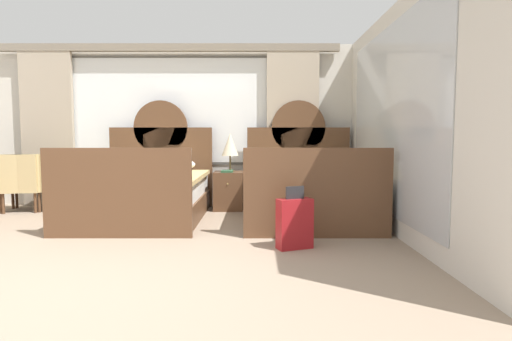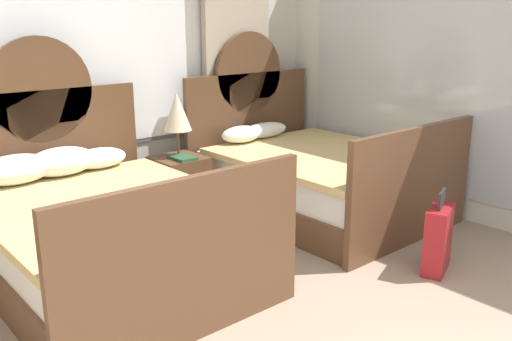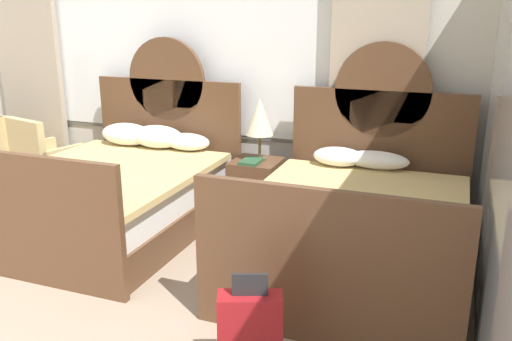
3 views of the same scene
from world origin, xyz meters
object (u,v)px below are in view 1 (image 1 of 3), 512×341
at_px(bed_near_mirror, 306,193).
at_px(suitcase_on_floor, 295,223).
at_px(armchair_by_window_centre, 23,182).
at_px(table_lamp_on_nightstand, 231,145).
at_px(armchair_by_window_left, 68,182).
at_px(armchair_by_window_right, 24,181).
at_px(book_on_nightstand, 228,171).
at_px(bed_near_window, 146,192).
at_px(nightstand_between_beds, 230,191).

xyz_separation_m(bed_near_mirror, suitcase_on_floor, (-0.30, -1.56, -0.10)).
bearing_deg(armchair_by_window_centre, suitcase_on_floor, -27.96).
height_order(table_lamp_on_nightstand, suitcase_on_floor, table_lamp_on_nightstand).
bearing_deg(table_lamp_on_nightstand, armchair_by_window_left, -175.74).
bearing_deg(armchair_by_window_right, armchair_by_window_left, -0.04).
height_order(bed_near_mirror, table_lamp_on_nightstand, bed_near_mirror).
relative_size(bed_near_mirror, book_on_nightstand, 8.50).
height_order(bed_near_window, armchair_by_window_right, bed_near_window).
relative_size(book_on_nightstand, armchair_by_window_right, 0.29).
xyz_separation_m(bed_near_window, book_on_nightstand, (1.12, 0.62, 0.24)).
xyz_separation_m(bed_near_window, nightstand_between_beds, (1.14, 0.71, -0.07)).
height_order(bed_near_mirror, armchair_by_window_left, bed_near_mirror).
xyz_separation_m(armchair_by_window_left, armchair_by_window_centre, (-0.68, -0.00, 0.00)).
height_order(nightstand_between_beds, book_on_nightstand, book_on_nightstand).
relative_size(table_lamp_on_nightstand, armchair_by_window_left, 0.69).
xyz_separation_m(bed_near_window, armchair_by_window_left, (-1.37, 0.55, 0.09)).
distance_m(bed_near_window, armchair_by_window_centre, 2.12).
distance_m(book_on_nightstand, suitcase_on_floor, 2.38).
bearing_deg(armchair_by_window_left, nightstand_between_beds, 3.61).
xyz_separation_m(table_lamp_on_nightstand, book_on_nightstand, (-0.04, -0.12, -0.41)).
bearing_deg(suitcase_on_floor, armchair_by_window_centre, 152.04).
xyz_separation_m(table_lamp_on_nightstand, suitcase_on_floor, (0.81, -2.32, -0.77)).
xyz_separation_m(bed_near_mirror, armchair_by_window_left, (-3.63, 0.57, 0.10)).
bearing_deg(nightstand_between_beds, bed_near_window, -148.02).
distance_m(table_lamp_on_nightstand, armchair_by_window_centre, 3.26).
xyz_separation_m(book_on_nightstand, armchair_by_window_right, (-3.16, -0.07, -0.15)).
relative_size(bed_near_window, armchair_by_window_left, 2.48).
bearing_deg(nightstand_between_beds, suitcase_on_floor, -70.05).
height_order(bed_near_window, nightstand_between_beds, bed_near_window).
bearing_deg(book_on_nightstand, bed_near_mirror, -29.13).
bearing_deg(armchair_by_window_right, book_on_nightstand, 1.18).
height_order(book_on_nightstand, suitcase_on_floor, suitcase_on_floor).
bearing_deg(armchair_by_window_right, armchair_by_window_centre, -168.97).
relative_size(nightstand_between_beds, table_lamp_on_nightstand, 0.99).
xyz_separation_m(book_on_nightstand, armchair_by_window_left, (-2.49, -0.07, -0.15)).
relative_size(book_on_nightstand, armchair_by_window_centre, 0.29).
relative_size(armchair_by_window_left, suitcase_on_floor, 1.38).
xyz_separation_m(table_lamp_on_nightstand, armchair_by_window_left, (-2.53, -0.19, -0.56)).
height_order(table_lamp_on_nightstand, book_on_nightstand, table_lamp_on_nightstand).
bearing_deg(nightstand_between_beds, book_on_nightstand, -98.76).
bearing_deg(armchair_by_window_left, armchair_by_window_centre, -179.81).
relative_size(armchair_by_window_centre, suitcase_on_floor, 1.38).
bearing_deg(bed_near_window, nightstand_between_beds, 31.98).
bearing_deg(armchair_by_window_left, suitcase_on_floor, -32.64).
bearing_deg(bed_near_mirror, table_lamp_on_nightstand, 145.49).
bearing_deg(armchair_by_window_right, table_lamp_on_nightstand, 3.36).
xyz_separation_m(bed_near_window, armchair_by_window_right, (-2.04, 0.55, 0.09)).
bearing_deg(table_lamp_on_nightstand, armchair_by_window_right, -176.64).
bearing_deg(book_on_nightstand, armchair_by_window_centre, -178.77).
height_order(bed_near_window, table_lamp_on_nightstand, bed_near_window).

